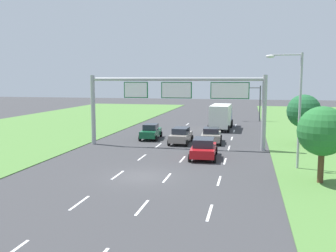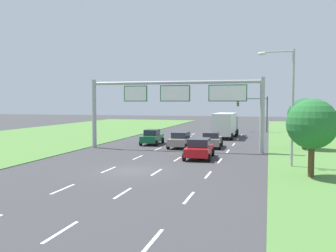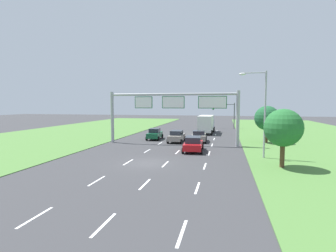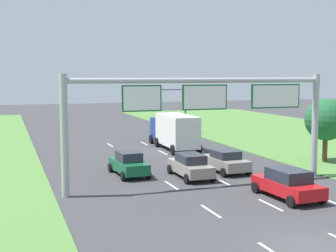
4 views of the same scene
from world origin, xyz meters
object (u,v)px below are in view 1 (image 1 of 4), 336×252
(box_truck, at_px, (221,116))
(sign_gantry, at_px, (178,96))
(car_mid_lane, at_px, (211,135))
(street_lamp, at_px, (295,100))
(car_far_ahead, at_px, (204,148))
(car_near_red, at_px, (151,132))
(roadside_tree_mid, at_px, (304,111))
(car_lead_silver, at_px, (181,135))
(roadside_tree_near, at_px, (323,131))
(traffic_light_mast, at_px, (248,97))

(box_truck, height_order, sign_gantry, sign_gantry)
(car_mid_lane, relative_size, street_lamp, 0.51)
(box_truck, bearing_deg, sign_gantry, -100.83)
(car_mid_lane, height_order, car_far_ahead, car_far_ahead)
(car_near_red, bearing_deg, roadside_tree_mid, -4.91)
(car_lead_silver, height_order, car_far_ahead, car_far_ahead)
(sign_gantry, distance_m, street_lamp, 12.04)
(car_far_ahead, distance_m, sign_gantry, 6.76)
(street_lamp, bearing_deg, car_mid_lane, 124.82)
(car_lead_silver, height_order, roadside_tree_mid, roadside_tree_mid)
(roadside_tree_near, relative_size, roadside_tree_mid, 0.97)
(sign_gantry, relative_size, roadside_tree_near, 3.49)
(car_mid_lane, height_order, box_truck, box_truck)
(car_lead_silver, relative_size, car_mid_lane, 1.02)
(car_lead_silver, distance_m, sign_gantry, 4.74)
(car_lead_silver, bearing_deg, sign_gantry, -87.23)
(car_near_red, xyz_separation_m, car_far_ahead, (6.94, -8.83, 0.02))
(car_lead_silver, relative_size, box_truck, 0.52)
(car_lead_silver, relative_size, roadside_tree_mid, 0.86)
(car_far_ahead, bearing_deg, car_lead_silver, 112.18)
(traffic_light_mast, xyz_separation_m, roadside_tree_near, (4.82, -35.48, -0.51))
(car_near_red, height_order, traffic_light_mast, traffic_light_mast)
(car_lead_silver, height_order, roadside_tree_near, roadside_tree_near)
(car_lead_silver, distance_m, traffic_light_mast, 23.72)
(traffic_light_mast, distance_m, street_lamp, 31.94)
(car_far_ahead, bearing_deg, car_near_red, 125.20)
(box_truck, height_order, roadside_tree_mid, roadside_tree_mid)
(box_truck, relative_size, roadside_tree_near, 1.70)
(car_lead_silver, bearing_deg, roadside_tree_mid, 7.99)
(car_near_red, relative_size, car_lead_silver, 0.98)
(box_truck, bearing_deg, traffic_light_mast, 73.79)
(street_lamp, bearing_deg, sign_gantry, 145.66)
(traffic_light_mast, bearing_deg, roadside_tree_mid, -74.96)
(car_near_red, relative_size, roadside_tree_near, 0.87)
(car_lead_silver, distance_m, box_truck, 12.64)
(car_mid_lane, distance_m, traffic_light_mast, 22.16)
(street_lamp, relative_size, roadside_tree_mid, 1.67)
(roadside_tree_near, bearing_deg, car_lead_silver, 131.41)
(sign_gantry, distance_m, roadside_tree_mid, 12.81)
(box_truck, bearing_deg, roadside_tree_near, -70.66)
(car_far_ahead, relative_size, street_lamp, 0.54)
(car_mid_lane, height_order, street_lamp, street_lamp)
(car_near_red, relative_size, roadside_tree_mid, 0.85)
(sign_gantry, height_order, street_lamp, street_lamp)
(car_mid_lane, distance_m, car_far_ahead, 7.68)
(roadside_tree_mid, bearing_deg, car_mid_lane, -175.53)
(roadside_tree_near, bearing_deg, traffic_light_mast, 97.73)
(roadside_tree_near, xyz_separation_m, roadside_tree_mid, (0.81, 14.53, 0.06))
(box_truck, distance_m, roadside_tree_mid, 13.92)
(street_lamp, bearing_deg, box_truck, 107.67)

